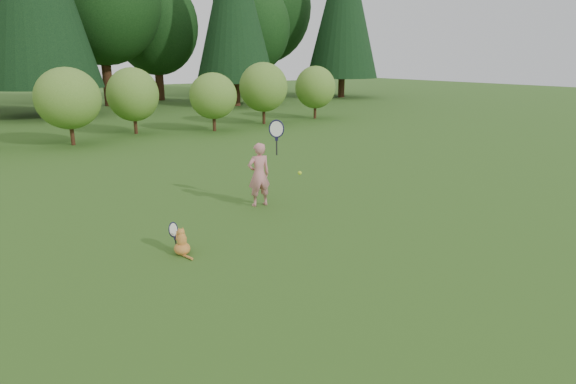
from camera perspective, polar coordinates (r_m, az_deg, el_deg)
ground at (r=8.10m, az=2.02°, el=-6.26°), size 100.00×100.00×0.00m
shrub_row at (r=19.64m, az=-21.27°, el=9.87°), size 28.00×3.00×2.80m
child at (r=10.03m, az=-3.40°, el=2.26°), size 0.76×0.48×2.01m
cat at (r=7.84m, az=-12.53°, el=-5.62°), size 0.38×0.61×0.60m
tennis_ball at (r=9.19m, az=1.40°, el=2.27°), size 0.08×0.08×0.08m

